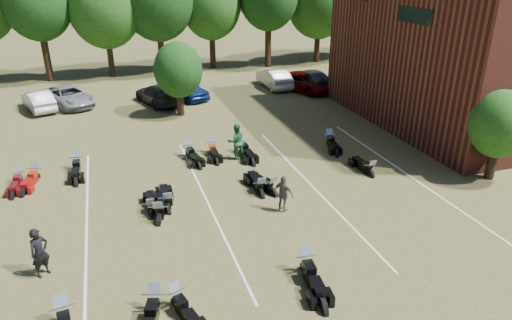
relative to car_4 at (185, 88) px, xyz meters
name	(u,v)px	position (x,y,z in m)	size (l,w,h in m)	color
ground	(297,224)	(0.93, -19.56, -0.79)	(160.00, 160.00, 0.00)	brown
car_1	(38,100)	(-10.34, 0.19, -0.09)	(1.48, 4.24, 1.40)	#B4B5B9
car_2	(69,96)	(-8.35, 0.64, -0.09)	(2.31, 5.01, 1.39)	gray
car_3	(158,94)	(-2.18, -0.83, -0.08)	(1.98, 4.88, 1.42)	black
car_4	(185,88)	(0.00, 0.00, 0.00)	(1.86, 4.63, 1.58)	navy
car_5	(274,78)	(7.53, 0.90, -0.01)	(1.64, 4.69, 1.55)	#B1B0AC
car_6	(305,82)	(9.46, -0.95, -0.05)	(2.43, 5.28, 1.47)	#520504
car_7	(310,79)	(10.35, -0.09, -0.04)	(2.09, 5.14, 1.49)	#3A393E
person_black	(40,253)	(-8.38, -19.84, 0.09)	(0.64, 0.42, 1.76)	black
person_green	(236,141)	(0.47, -12.43, 0.19)	(0.95, 0.74, 1.95)	#246237
person_grey	(283,194)	(0.81, -18.38, 0.03)	(0.95, 0.40, 1.63)	#5C584F
motorcycle_1	(156,312)	(-5.03, -22.81, -0.79)	(0.76, 2.40, 1.34)	black
motorcycle_3	(177,307)	(-4.40, -22.81, -0.79)	(0.68, 2.13, 1.19)	black
motorcycle_4	(305,273)	(-0.02, -22.52, -0.79)	(0.80, 2.50, 1.39)	black
motorcycle_8	(152,216)	(-4.51, -17.10, -0.79)	(0.69, 2.16, 1.21)	black
motorcycle_9	(160,222)	(-4.27, -17.67, -0.79)	(0.80, 2.52, 1.41)	black
motorcycle_10	(169,211)	(-3.80, -16.92, -0.79)	(0.76, 2.38, 1.33)	black
motorcycle_11	(272,195)	(0.86, -16.90, -0.79)	(0.77, 2.41, 1.34)	black
motorcycle_12	(261,196)	(0.35, -16.83, -0.79)	(0.76, 2.40, 1.34)	black
motorcycle_13	(370,176)	(6.11, -16.55, -0.79)	(0.70, 2.18, 1.22)	black
motorcycle_14	(21,183)	(-10.08, -12.06, -0.79)	(0.67, 2.09, 1.16)	#460A0C
motorcycle_15	(37,180)	(-9.39, -11.90, -0.79)	(0.70, 2.20, 1.23)	maroon
motorcycle_16	(78,170)	(-7.52, -11.30, -0.79)	(0.78, 2.45, 1.37)	black
motorcycle_17	(212,153)	(-0.62, -11.22, -0.79)	(0.70, 2.20, 1.23)	black
motorcycle_18	(189,156)	(-1.91, -11.37, -0.79)	(0.74, 2.34, 1.30)	black
motorcycle_19	(242,152)	(1.01, -11.72, -0.79)	(0.78, 2.44, 1.36)	black
motorcycle_20	(329,145)	(6.06, -12.17, -0.79)	(0.72, 2.26, 1.26)	black
tree_line	(162,2)	(-0.07, 9.44, 5.52)	(56.00, 6.00, 9.79)	black
young_tree_near_building	(500,124)	(11.43, -18.56, 1.96)	(2.80, 2.80, 4.16)	black
young_tree_midfield	(178,70)	(-1.07, -4.06, 2.30)	(3.20, 3.20, 4.70)	black
parking_lines	(207,201)	(-2.07, -16.56, -0.78)	(20.10, 14.00, 0.01)	silver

